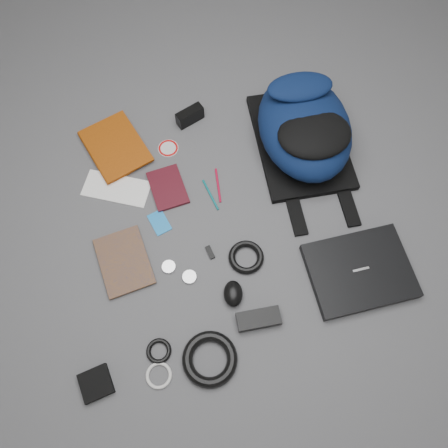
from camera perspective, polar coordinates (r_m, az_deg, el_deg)
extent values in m
plane|color=#4F4F51|center=(1.61, 0.00, -0.28)|extent=(4.00, 4.00, 0.00)
cube|color=black|center=(1.60, 17.28, -5.86)|extent=(0.36, 0.28, 0.03)
imported|color=#833407|center=(1.80, -16.86, 8.16)|extent=(0.29, 0.33, 0.03)
imported|color=#B1680C|center=(1.60, -15.79, -5.79)|extent=(0.20, 0.26, 0.02)
cube|color=white|center=(1.72, -13.87, 4.53)|extent=(0.28, 0.21, 0.00)
cube|color=#380A12|center=(1.68, -7.36, 4.72)|extent=(0.15, 0.19, 0.01)
cube|color=black|center=(1.82, -4.48, 13.90)|extent=(0.12, 0.08, 0.06)
cylinder|color=silver|center=(1.78, -7.30, 9.78)|extent=(0.10, 0.10, 0.00)
cylinder|color=#0C6A6E|center=(1.66, -1.77, 3.84)|extent=(0.04, 0.14, 0.01)
cylinder|color=#B80E31|center=(1.68, -0.78, 5.09)|extent=(0.02, 0.15, 0.01)
cube|color=#1C82D6|center=(1.63, -8.43, 0.21)|extent=(0.08, 0.11, 0.00)
cube|color=black|center=(1.56, -1.84, -3.72)|extent=(0.03, 0.05, 0.01)
ellipsoid|color=black|center=(1.50, 1.20, -9.07)|extent=(0.08, 0.10, 0.05)
cylinder|color=silver|center=(1.56, -7.23, -5.57)|extent=(0.05, 0.05, 0.01)
cylinder|color=#ACACAE|center=(1.54, -4.53, -6.91)|extent=(0.06, 0.06, 0.01)
torus|color=black|center=(1.55, 2.91, -4.34)|extent=(0.16, 0.16, 0.02)
cube|color=black|center=(1.49, 4.54, -12.25)|extent=(0.15, 0.07, 0.04)
torus|color=black|center=(1.47, -1.87, -17.20)|extent=(0.24, 0.24, 0.03)
cube|color=black|center=(1.52, -16.38, -19.37)|extent=(0.11, 0.11, 0.02)
torus|color=black|center=(1.50, -8.51, -16.08)|extent=(0.10, 0.10, 0.02)
torus|color=silver|center=(1.49, -8.51, -18.97)|extent=(0.11, 0.11, 0.01)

